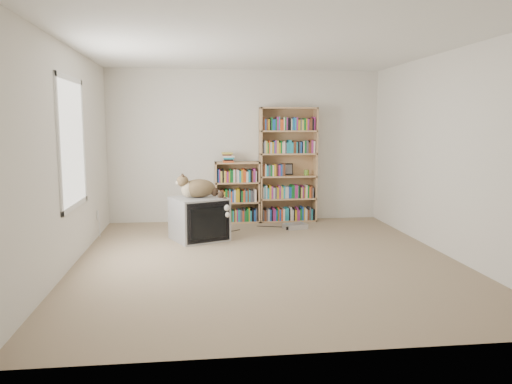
{
  "coord_description": "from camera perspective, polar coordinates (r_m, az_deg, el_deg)",
  "views": [
    {
      "loc": [
        -0.82,
        -5.78,
        1.61
      ],
      "look_at": [
        -0.0,
        1.0,
        0.68
      ],
      "focal_mm": 35.0,
      "sensor_mm": 36.0,
      "label": 1
    }
  ],
  "objects": [
    {
      "name": "dvd_player",
      "position": [
        7.81,
        4.49,
        -3.91
      ],
      "size": [
        0.39,
        0.33,
        0.08
      ],
      "primitive_type": "cube",
      "rotation": [
        0.0,
        0.0,
        0.28
      ],
      "color": "silver",
      "rests_on": "floor"
    },
    {
      "name": "wall_front",
      "position": [
        3.4,
        7.15,
        1.55
      ],
      "size": [
        4.5,
        0.02,
        2.5
      ],
      "primitive_type": "cube",
      "color": "silver",
      "rests_on": "floor"
    },
    {
      "name": "wall_outlet",
      "position": [
        7.52,
        -17.63,
        -2.52
      ],
      "size": [
        0.01,
        0.08,
        0.13
      ],
      "primitive_type": "cube",
      "color": "silver",
      "rests_on": "wall_left"
    },
    {
      "name": "green_mug",
      "position": [
        8.36,
        5.77,
        2.23
      ],
      "size": [
        0.08,
        0.08,
        0.09
      ],
      "primitive_type": "cylinder",
      "color": "olive",
      "rests_on": "bookcase_tall"
    },
    {
      "name": "floor",
      "position": [
        6.06,
        1.18,
        -7.7
      ],
      "size": [
        4.5,
        5.0,
        0.01
      ],
      "primitive_type": "cube",
      "color": "#9A8768",
      "rests_on": "ground"
    },
    {
      "name": "wall_back",
      "position": [
        8.33,
        -1.21,
        5.25
      ],
      "size": [
        4.5,
        0.02,
        2.5
      ],
      "primitive_type": "cube",
      "color": "silver",
      "rests_on": "floor"
    },
    {
      "name": "bookcase_short",
      "position": [
        8.25,
        -2.17,
        -0.25
      ],
      "size": [
        0.73,
        0.3,
        1.0
      ],
      "color": "tan",
      "rests_on": "floor"
    },
    {
      "name": "cat",
      "position": [
        6.99,
        -6.11,
        0.14
      ],
      "size": [
        0.75,
        0.5,
        0.56
      ],
      "rotation": [
        0.0,
        0.0,
        0.2
      ],
      "color": "#3D2C19",
      "rests_on": "crt_tv"
    },
    {
      "name": "bookcase_tall",
      "position": [
        8.31,
        3.64,
        2.77
      ],
      "size": [
        0.94,
        0.3,
        1.89
      ],
      "color": "tan",
      "rests_on": "floor"
    },
    {
      "name": "wall_right",
      "position": [
        6.56,
        21.13,
        4.05
      ],
      "size": [
        0.02,
        5.0,
        2.5
      ],
      "primitive_type": "cube",
      "color": "silver",
      "rests_on": "floor"
    },
    {
      "name": "floor_cables",
      "position": [
        7.7,
        -1.86,
        -4.32
      ],
      "size": [
        1.2,
        0.7,
        0.01
      ],
      "primitive_type": null,
      "color": "black",
      "rests_on": "floor"
    },
    {
      "name": "crt_tv",
      "position": [
        7.06,
        -6.55,
        -3.05
      ],
      "size": [
        0.88,
        0.85,
        0.6
      ],
      "rotation": [
        0.0,
        0.0,
        0.42
      ],
      "color": "#9B9B9D",
      "rests_on": "floor"
    },
    {
      "name": "ceiling",
      "position": [
        5.91,
        1.25,
        16.38
      ],
      "size": [
        4.5,
        5.0,
        0.02
      ],
      "primitive_type": "cube",
      "color": "white",
      "rests_on": "wall_back"
    },
    {
      "name": "window",
      "position": [
        6.15,
        -20.27,
        5.28
      ],
      "size": [
        0.02,
        1.22,
        1.52
      ],
      "primitive_type": "cube",
      "color": "white",
      "rests_on": "wall_left"
    },
    {
      "name": "framed_print",
      "position": [
        8.4,
        3.74,
        2.63
      ],
      "size": [
        0.14,
        0.05,
        0.19
      ],
      "primitive_type": "cube",
      "rotation": [
        -0.17,
        0.0,
        0.0
      ],
      "color": "black",
      "rests_on": "bookcase_tall"
    },
    {
      "name": "book_stack",
      "position": [
        8.12,
        -3.22,
        3.99
      ],
      "size": [
        0.19,
        0.25,
        0.16
      ],
      "primitive_type": "cube",
      "color": "#DB4B1D",
      "rests_on": "bookcase_short"
    },
    {
      "name": "wall_left",
      "position": [
        5.97,
        -20.76,
        3.76
      ],
      "size": [
        0.02,
        5.0,
        2.5
      ],
      "primitive_type": "cube",
      "color": "silver",
      "rests_on": "floor"
    }
  ]
}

